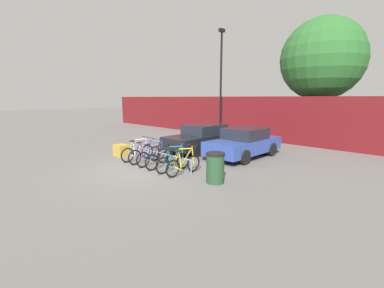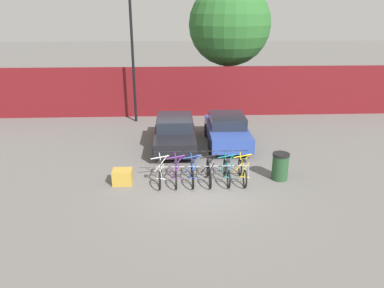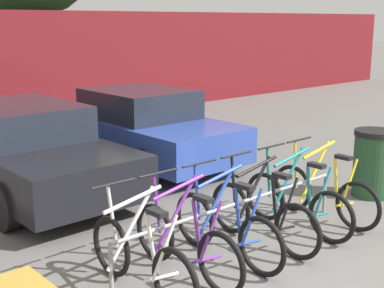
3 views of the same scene
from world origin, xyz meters
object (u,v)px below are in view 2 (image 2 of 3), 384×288
at_px(lamp_post, 132,48).
at_px(bicycle_yellow, 242,172).
at_px(trash_bin, 280,166).
at_px(bicycle_purple, 176,173).
at_px(car_black, 175,132).
at_px(bicycle_white, 160,173).
at_px(bicycle_teal, 227,172).
at_px(bicycle_black, 209,172).
at_px(bicycle_blue, 192,172).
at_px(cargo_crate, 123,177).
at_px(car_blue, 227,130).
at_px(tree_behind_hoarding, 230,25).
at_px(bike_rack, 201,168).

bearing_deg(lamp_post, bicycle_yellow, -59.53).
relative_size(bicycle_yellow, trash_bin, 1.66).
relative_size(bicycle_purple, bicycle_yellow, 1.00).
bearing_deg(bicycle_yellow, car_black, 121.08).
xyz_separation_m(car_black, trash_bin, (3.93, -3.71, -0.17)).
bearing_deg(bicycle_white, bicycle_yellow, -1.11).
xyz_separation_m(bicycle_teal, lamp_post, (-4.11, 7.97, 3.65)).
xyz_separation_m(bicycle_black, car_black, (-1.25, 3.81, 0.31)).
distance_m(bicycle_blue, cargo_crate, 2.57).
height_order(bicycle_yellow, car_blue, car_blue).
xyz_separation_m(bicycle_yellow, trash_bin, (1.43, 0.10, 0.14)).
bearing_deg(cargo_crate, trash_bin, 1.33).
distance_m(car_blue, tree_behind_hoarding, 8.11).
distance_m(bicycle_teal, car_black, 4.28).
relative_size(car_black, car_blue, 1.09).
xyz_separation_m(car_black, tree_behind_hoarding, (3.36, 6.96, 4.38)).
distance_m(bike_rack, bicycle_teal, 0.95).
bearing_deg(trash_bin, car_black, 136.64).
bearing_deg(bicycle_white, lamp_post, 100.59).
xyz_separation_m(bicycle_purple, lamp_post, (-2.23, 7.97, 3.65)).
bearing_deg(bicycle_white, bicycle_purple, -1.11).
distance_m(cargo_crate, tree_behind_hoarding, 12.95).
bearing_deg(cargo_crate, lamp_post, 91.92).
bearing_deg(bicycle_black, bicycle_white, 177.98).
height_order(bicycle_purple, bicycle_black, same).
xyz_separation_m(car_blue, lamp_post, (-4.64, 3.96, 3.34)).
height_order(bicycle_white, bicycle_purple, same).
height_order(car_blue, trash_bin, car_blue).
height_order(bicycle_blue, lamp_post, lamp_post).
height_order(car_blue, lamp_post, lamp_post).
bearing_deg(lamp_post, bicycle_purple, -74.37).
relative_size(bike_rack, cargo_crate, 5.12).
relative_size(car_black, tree_behind_hoarding, 0.59).
bearing_deg(tree_behind_hoarding, bicycle_yellow, -94.60).
height_order(bike_rack, bicycle_blue, bicycle_blue).
xyz_separation_m(bicycle_white, cargo_crate, (-1.38, -0.03, -0.10)).
bearing_deg(bicycle_purple, bicycle_yellow, 1.83).
height_order(bicycle_blue, cargo_crate, bicycle_blue).
bearing_deg(bicycle_teal, tree_behind_hoarding, 80.12).
bearing_deg(tree_behind_hoarding, car_blue, -97.69).
bearing_deg(bicycle_black, cargo_crate, 178.59).
distance_m(bicycle_black, trash_bin, 2.69).
xyz_separation_m(bicycle_teal, car_black, (-1.91, 3.81, 0.31)).
bearing_deg(bicycle_yellow, bike_rack, 172.28).
bearing_deg(tree_behind_hoarding, lamp_post, -153.26).
height_order(car_black, tree_behind_hoarding, tree_behind_hoarding).
xyz_separation_m(bicycle_purple, cargo_crate, (-1.96, -0.03, -0.10)).
distance_m(car_blue, trash_bin, 4.19).
bearing_deg(bicycle_black, bicycle_teal, -2.02).
relative_size(bicycle_yellow, lamp_post, 0.23).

